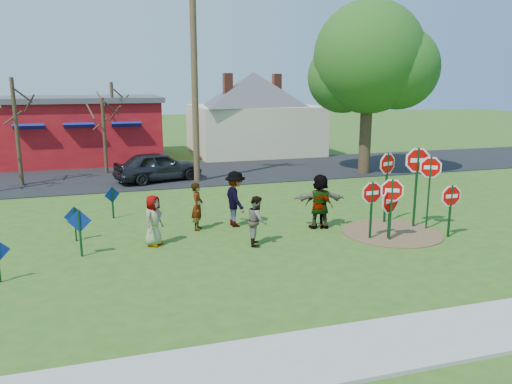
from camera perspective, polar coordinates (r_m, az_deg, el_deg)
ground at (r=15.87m, az=-0.67°, el=-5.07°), size 120.00×120.00×0.00m
sidewalk at (r=9.71m, az=11.91°, el=-17.15°), size 22.00×1.80×0.08m
road at (r=26.79m, az=-7.59°, el=2.16°), size 120.00×7.50×0.04m
dirt_patch at (r=16.79m, az=15.28°, el=-4.47°), size 3.20×3.20×0.03m
red_building at (r=32.66m, az=-19.25°, el=6.88°), size 9.40×7.69×3.90m
cream_house at (r=34.00m, az=-0.29°, el=9.39°), size 9.40×9.40×6.50m
stop_sign_a at (r=15.64m, az=15.27°, el=-0.42°), size 0.84×0.45×2.06m
stop_sign_b at (r=17.50m, az=14.76°, el=2.45°), size 0.95×0.33×2.57m
stop_sign_c at (r=17.14m, az=19.27°, el=1.75°), size 0.86×0.44×2.56m
stop_sign_d at (r=17.22m, az=17.95°, el=2.71°), size 1.10×0.29×2.84m
stop_sign_e at (r=15.83m, az=15.11°, el=-1.24°), size 1.06×0.45×1.81m
stop_sign_f at (r=16.62m, az=21.39°, el=-0.76°), size 0.93×0.06×1.79m
stop_sign_g at (r=15.65m, az=13.10°, el=-0.63°), size 0.94×0.07×1.95m
blue_diamond_b at (r=14.68m, az=-19.50°, el=-3.83°), size 0.65×0.14×1.36m
blue_diamond_c at (r=16.18m, az=-20.00°, el=-3.02°), size 0.62×0.08×1.10m
blue_diamond_d at (r=18.45m, az=-16.10°, el=-0.74°), size 0.53×0.30×1.16m
person_a at (r=15.11m, az=-11.65°, el=-3.19°), size 0.84×0.89×1.54m
person_b at (r=16.47m, az=-6.71°, el=-1.65°), size 0.56×0.67×1.57m
person_c at (r=14.89m, az=0.11°, el=-3.27°), size 0.71×0.83×1.49m
person_d at (r=16.74m, az=-2.38°, el=-0.80°), size 0.81×1.28×1.88m
person_e at (r=16.63m, az=7.22°, el=-1.57°), size 0.95×0.84×1.55m
person_f at (r=16.65m, az=7.31°, el=-1.05°), size 1.78×0.88×1.83m
suv at (r=24.76m, az=-11.09°, el=2.92°), size 4.52×2.81×1.43m
utility_pole at (r=24.11m, az=-7.05°, el=13.35°), size 2.29×0.98×9.83m
leafy_tree at (r=26.75m, az=13.04°, el=14.11°), size 6.20×5.65×8.81m
bare_tree_west at (r=25.56m, az=-25.81°, el=7.78°), size 1.80×1.80×4.98m
bare_tree_east at (r=29.42m, az=-16.03°, el=8.72°), size 1.80×1.80×4.76m
bare_tree_extra at (r=27.39m, az=-17.01°, el=7.35°), size 1.80×1.80×3.98m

